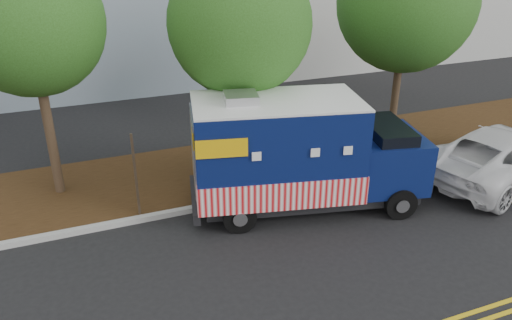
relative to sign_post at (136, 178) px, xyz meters
name	(u,v)px	position (x,y,z in m)	size (l,w,h in m)	color
ground	(271,225)	(3.06, -1.55, -1.20)	(120.00, 120.00, 0.00)	black
curb	(251,198)	(3.06, -0.15, -1.12)	(120.00, 0.18, 0.15)	#9E9E99
mulch_strip	(227,168)	(3.06, 1.95, -1.12)	(120.00, 4.00, 0.15)	black
tree_a	(30,23)	(-1.89, 2.11, 3.62)	(3.67, 3.67, 6.67)	#38281C
tree_b	(240,24)	(3.30, 1.27, 3.40)	(3.90, 3.90, 6.56)	#38281C
tree_c	(406,3)	(9.28, 2.09, 3.57)	(4.46, 4.46, 7.01)	#38281C
sign_post	(136,178)	(0.00, 0.00, 0.00)	(0.06, 0.06, 2.40)	#473828
food_truck	(296,157)	(4.07, -0.88, 0.28)	(6.55, 3.55, 3.28)	black
white_car	(501,155)	(10.54, -1.60, -0.42)	(2.58, 5.59, 1.55)	silver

